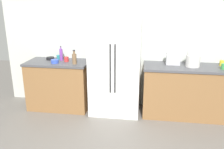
% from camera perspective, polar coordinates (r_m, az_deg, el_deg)
% --- Properties ---
extents(kitchen_back_panel, '(4.87, 0.10, 2.90)m').
position_cam_1_polar(kitchen_back_panel, '(4.49, 3.42, 10.24)').
color(kitchen_back_panel, silver).
rests_on(kitchen_back_panel, ground_plane).
extents(counter_left, '(1.17, 0.65, 0.93)m').
position_cam_1_polar(counter_left, '(4.64, -12.72, -2.40)').
color(counter_left, olive).
rests_on(counter_left, ground_plane).
extents(counter_right, '(1.52, 0.65, 0.93)m').
position_cam_1_polar(counter_right, '(4.41, 17.54, -3.88)').
color(counter_right, olive).
rests_on(counter_right, ground_plane).
extents(refrigerator, '(0.90, 0.68, 1.86)m').
position_cam_1_polar(refrigerator, '(4.21, 0.82, 2.62)').
color(refrigerator, white).
rests_on(refrigerator, ground_plane).
extents(toaster, '(0.24, 0.15, 0.21)m').
position_cam_1_polar(toaster, '(4.29, 14.71, 3.74)').
color(toaster, silver).
rests_on(toaster, counter_right).
extents(rice_cooker, '(0.24, 0.24, 0.31)m').
position_cam_1_polar(rice_cooker, '(4.24, 19.26, 3.80)').
color(rice_cooker, silver).
rests_on(rice_cooker, counter_right).
extents(bottle_a, '(0.06, 0.06, 0.28)m').
position_cam_1_polar(bottle_a, '(4.55, -12.34, 4.80)').
color(bottle_a, purple).
rests_on(bottle_a, counter_left).
extents(bottle_b, '(0.08, 0.08, 0.26)m').
position_cam_1_polar(bottle_b, '(4.24, -9.21, 3.91)').
color(bottle_b, brown).
rests_on(bottle_b, counter_left).
extents(cup_a, '(0.08, 0.08, 0.09)m').
position_cam_1_polar(cup_a, '(4.28, 25.66, 1.77)').
color(cup_a, green).
rests_on(cup_a, counter_right).
extents(cup_b, '(0.08, 0.08, 0.09)m').
position_cam_1_polar(cup_b, '(4.46, -11.10, 3.68)').
color(cup_b, red).
rests_on(cup_b, counter_left).
extents(cup_c, '(0.09, 0.09, 0.08)m').
position_cam_1_polar(cup_c, '(4.67, -12.87, 4.15)').
color(cup_c, teal).
rests_on(cup_c, counter_left).
extents(cup_d, '(0.08, 0.08, 0.10)m').
position_cam_1_polar(cup_d, '(4.52, 25.29, 2.56)').
color(cup_d, yellow).
rests_on(cup_d, counter_right).
extents(bowl_a, '(0.14, 0.14, 0.07)m').
position_cam_1_polar(bowl_a, '(4.39, -13.82, 3.16)').
color(bowl_a, blue).
rests_on(bowl_a, counter_left).
extents(bowl_b, '(0.15, 0.15, 0.05)m').
position_cam_1_polar(bowl_b, '(4.68, -14.87, 3.84)').
color(bowl_b, black).
rests_on(bowl_b, counter_left).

